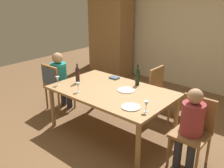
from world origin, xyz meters
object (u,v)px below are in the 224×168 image
Objects in this scene: dinner_plate_guest_left at (126,90)px; wine_glass_centre at (58,79)px; dining_table at (112,94)px; dinner_plate_host at (131,107)px; handbag at (182,118)px; wine_bottle_tall_green at (137,76)px; wine_glass_near_left at (146,104)px; armoire_cabinet at (110,34)px; person_woman_host at (60,77)px; wine_bottle_dark_red at (78,74)px; chair_left_end at (54,82)px; wine_glass_near_right at (78,85)px; chair_far_right at (161,89)px; chair_right_end at (194,127)px; person_man_bearded at (191,123)px.

wine_glass_centre is at bearing -151.77° from dinner_plate_guest_left.
dining_table is 7.17× the size of dinner_plate_host.
dining_table reaches higher than handbag.
dinner_plate_guest_left is 0.99× the size of handbag.
wine_bottle_tall_green reaches higher than dinner_plate_host.
handbag is (0.60, 0.53, -0.78)m from wine_bottle_tall_green.
wine_glass_near_left is at bearing -19.44° from dining_table.
dining_table is 0.52m from wine_bottle_tall_green.
armoire_cabinet is at bearing 114.00° from wine_glass_centre.
wine_bottle_dark_red is at bearing -12.16° from person_woman_host.
dining_table is at bearing -48.87° from armoire_cabinet.
wine_glass_centre is at bearing -29.55° from chair_left_end.
wine_glass_near_right reaches higher than dining_table.
dining_table is at bearing 26.58° from wine_glass_centre.
chair_far_right is 1.51m from wine_bottle_dark_red.
armoire_cabinet reaches higher than person_woman_host.
person_woman_host is 7.57× the size of wine_glass_near_right.
dinner_plate_host is (1.92, -0.19, 0.15)m from chair_left_end.
person_woman_host is at bearing -164.63° from wine_bottle_tall_green.
chair_right_end is 2.60× the size of wine_bottle_tall_green.
chair_far_right is at bearing -29.93° from armoire_cabinet.
wine_bottle_dark_red is (-0.66, -0.12, 0.22)m from dining_table.
dinner_plate_guest_left is at bearing 3.92° from person_woman_host.
chair_far_right is (2.38, -1.37, -0.56)m from armoire_cabinet.
armoire_cabinet reaches higher than wine_glass_near_right.
chair_right_end reaches higher than wine_glass_near_right.
chair_left_end reaches higher than wine_glass_near_left.
dining_table is 1.67× the size of person_woman_host.
wine_glass_near_right is at bearing -15.19° from chair_left_end.
person_man_bearded is at bearing 10.17° from wine_glass_centre.
dinner_plate_guest_left is at bearing 28.23° from wine_glass_centre.
wine_bottle_dark_red is 1.18× the size of handbag.
chair_far_right is at bearing -41.83° from chair_right_end.
chair_far_right is at bearing 29.62° from person_woman_host.
wine_bottle_tall_green is 1.07× the size of wine_bottle_dark_red.
person_man_bearded reaches higher than wine_bottle_tall_green.
chair_left_end is 3.29× the size of handbag.
wine_glass_near_right is (-1.17, -0.10, 0.00)m from wine_glass_near_left.
chair_left_end is 1.93m from dinner_plate_host.
wine_bottle_tall_green is at bearing 92.09° from dinner_plate_guest_left.
wine_glass_centre reaches higher than dinner_plate_guest_left.
chair_far_right reaches higher than wine_glass_near_left.
wine_glass_near_right is at bearing 12.19° from person_man_bearded.
chair_far_right reaches higher than wine_glass_near_right.
person_woman_host is at bearing -155.77° from handbag.
dining_table is at bearing 5.35° from chair_left_end.
handbag is at bearing -58.13° from chair_right_end.
chair_left_end is 6.17× the size of wine_glass_centre.
wine_glass_near_left is (-0.51, -0.38, 0.31)m from chair_right_end.
person_man_bearded is 7.34× the size of wine_glass_near_right.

